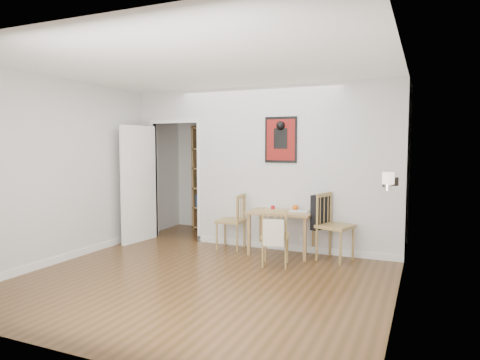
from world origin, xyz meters
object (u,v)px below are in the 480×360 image
at_px(notebook, 299,211).
at_px(dining_table, 282,216).
at_px(ceramic_jar_b, 395,181).
at_px(chair_right, 334,226).
at_px(ceramic_jar_a, 387,182).
at_px(bookshelf, 215,179).
at_px(mantel_lamp, 388,179).
at_px(orange_fruit, 295,208).
at_px(chair_front, 275,236).
at_px(fireplace, 393,234).
at_px(chair_left, 231,221).
at_px(red_glass, 273,208).

bearing_deg(notebook, dining_table, -170.07).
relative_size(notebook, ceramic_jar_b, 2.69).
relative_size(dining_table, chair_right, 1.00).
bearing_deg(chair_right, ceramic_jar_a, -41.67).
xyz_separation_m(bookshelf, mantel_lamp, (3.42, -2.48, 0.28)).
height_order(mantel_lamp, ceramic_jar_b, mantel_lamp).
height_order(orange_fruit, notebook, orange_fruit).
bearing_deg(ceramic_jar_b, chair_front, -175.68).
height_order(chair_right, fireplace, fireplace).
relative_size(bookshelf, fireplace, 1.64).
distance_m(dining_table, chair_right, 0.81).
bearing_deg(chair_front, ceramic_jar_a, -3.02).
relative_size(fireplace, notebook, 4.33).
height_order(mantel_lamp, ceramic_jar_a, mantel_lamp).
height_order(chair_left, chair_front, chair_left).
distance_m(red_glass, notebook, 0.39).
relative_size(chair_right, red_glass, 12.05).
distance_m(chair_right, ceramic_jar_a, 1.25).
height_order(bookshelf, ceramic_jar_a, bookshelf).
bearing_deg(bookshelf, chair_right, -27.15).
height_order(chair_left, ceramic_jar_a, ceramic_jar_a).
relative_size(fireplace, orange_fruit, 13.96).
bearing_deg(dining_table, red_glass, -161.85).
bearing_deg(orange_fruit, ceramic_jar_a, -31.00).
distance_m(chair_front, notebook, 0.75).
relative_size(dining_table, notebook, 3.38).
xyz_separation_m(orange_fruit, ceramic_jar_b, (1.47, -0.65, 0.50)).
bearing_deg(chair_right, chair_front, -138.50).
bearing_deg(chair_right, bookshelf, 152.85).
xyz_separation_m(notebook, ceramic_jar_a, (1.31, -0.76, 0.55)).
bearing_deg(fireplace, ceramic_jar_b, 91.71).
distance_m(chair_front, bookshelf, 2.80).
height_order(bookshelf, mantel_lamp, bookshelf).
height_order(dining_table, fireplace, fireplace).
height_order(dining_table, notebook, notebook).
xyz_separation_m(chair_front, ceramic_jar_a, (1.45, -0.08, 0.81)).
distance_m(chair_left, chair_front, 1.16).
height_order(chair_left, red_glass, chair_left).
bearing_deg(ceramic_jar_a, orange_fruit, 149.00).
distance_m(chair_left, red_glass, 0.77).
height_order(chair_right, bookshelf, bookshelf).
relative_size(chair_right, ceramic_jar_a, 7.55).
distance_m(red_glass, ceramic_jar_a, 1.90).
distance_m(bookshelf, orange_fruit, 2.32).
distance_m(mantel_lamp, ceramic_jar_a, 0.47).
height_order(dining_table, mantel_lamp, mantel_lamp).
xyz_separation_m(chair_right, notebook, (-0.55, 0.08, 0.17)).
bearing_deg(notebook, chair_front, -101.36).
relative_size(notebook, mantel_lamp, 1.41).
bearing_deg(chair_left, chair_front, -33.10).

